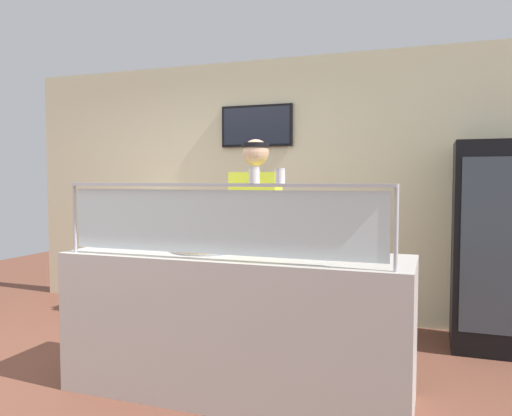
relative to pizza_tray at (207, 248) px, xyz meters
name	(u,v)px	position (x,y,z in m)	size (l,w,h in m)	color
ground_plane	(266,361)	(0.24, 0.58, -0.97)	(12.00, 12.00, 0.00)	brown
shop_rear_unit	(308,188)	(0.23, 1.95, 0.39)	(6.70, 0.13, 2.70)	beige
serving_counter	(236,324)	(0.24, -0.06, -0.49)	(2.30, 0.73, 0.95)	#BCB7B2
sneeze_guard	(217,212)	(0.24, -0.36, 0.28)	(2.12, 0.06, 0.47)	#B2B5BC
pizza_tray	(207,248)	(0.00, 0.00, 0.00)	(0.51, 0.51, 0.04)	#9EA0A8
pizza_server	(207,246)	(0.01, -0.02, 0.02)	(0.07, 0.28, 0.01)	#ADAFB7
parmesan_shaker	(254,176)	(0.48, -0.36, 0.50)	(0.06, 0.06, 0.10)	white
pepper_flake_shaker	(280,177)	(0.64, -0.36, 0.49)	(0.06, 0.06, 0.09)	white
worker_figure	(256,235)	(0.15, 0.59, 0.04)	(0.41, 0.50, 1.76)	#23232D
drink_fridge	(492,246)	(1.95, 1.51, -0.08)	(0.63, 0.64, 1.76)	black
prep_shelf	(145,276)	(-1.43, 1.46, -0.56)	(0.70, 0.55, 0.82)	#B7BABF
pizza_box_stack	(144,227)	(-1.43, 1.46, -0.03)	(0.48, 0.47, 0.22)	tan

